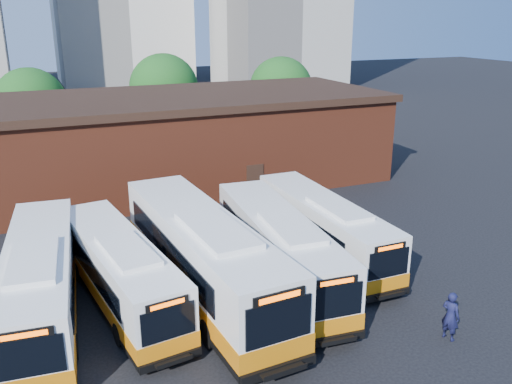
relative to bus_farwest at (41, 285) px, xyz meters
name	(u,v)px	position (x,y,z in m)	size (l,w,h in m)	color
ground	(318,306)	(10.73, -3.56, -1.51)	(220.00, 220.00, 0.00)	black
bus_farwest	(41,285)	(0.00, 0.00, 0.00)	(3.61, 12.33, 3.32)	white
bus_west	(120,273)	(3.12, 0.00, -0.11)	(3.82, 11.45, 3.07)	white
bus_midwest	(203,259)	(6.57, -0.71, 0.22)	(3.82, 14.11, 3.80)	white
bus_mideast	(279,251)	(10.18, -0.73, -0.01)	(3.44, 12.23, 3.29)	white
bus_east	(323,229)	(13.52, 0.97, -0.10)	(2.41, 11.35, 3.09)	white
transit_worker	(450,316)	(14.11, -7.62, -0.52)	(0.72, 0.47, 1.97)	#131536
depot_building	(185,138)	(10.73, 16.43, 1.75)	(28.60, 12.60, 6.40)	maroon
tree_west	(31,103)	(0.73, 28.44, 3.14)	(6.00, 6.00, 7.65)	#382314
tree_mid	(164,88)	(12.73, 30.44, 3.57)	(6.56, 6.56, 8.36)	#382314
tree_east	(281,89)	(23.73, 27.44, 3.33)	(6.24, 6.24, 7.96)	#382314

